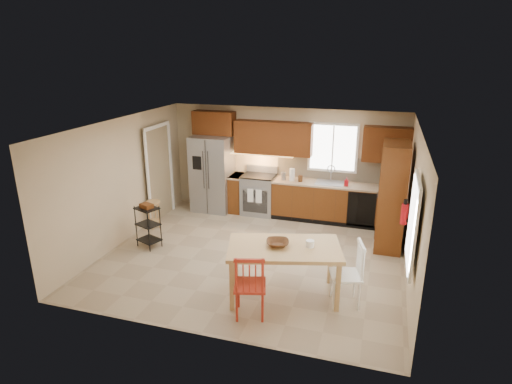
{
  "coord_description": "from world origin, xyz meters",
  "views": [
    {
      "loc": [
        2.18,
        -7.04,
        3.75
      ],
      "look_at": [
        -0.08,
        0.4,
        1.15
      ],
      "focal_mm": 30.0,
      "sensor_mm": 36.0,
      "label": 1
    }
  ],
  "objects": [
    {
      "name": "chair_white",
      "position": [
        1.81,
        -1.13,
        0.51
      ],
      "size": [
        0.59,
        0.59,
        1.02
      ],
      "primitive_type": null,
      "rotation": [
        0.0,
        0.0,
        1.84
      ],
      "color": "white",
      "rests_on": "floor"
    },
    {
      "name": "refrigerator",
      "position": [
        -1.7,
        2.12,
        0.91
      ],
      "size": [
        0.92,
        0.75,
        1.82
      ],
      "primitive_type": "cube",
      "color": "gray",
      "rests_on": "floor"
    },
    {
      "name": "dining_table",
      "position": [
        0.86,
        -1.18,
        0.42
      ],
      "size": [
        1.93,
        1.4,
        0.85
      ],
      "primitive_type": null,
      "rotation": [
        0.0,
        0.0,
        0.27
      ],
      "color": "tan",
      "rests_on": "floor"
    },
    {
      "name": "undercab_glow",
      "position": [
        -0.55,
        2.3,
        1.43
      ],
      "size": [
        1.6,
        0.3,
        0.01
      ],
      "primitive_type": "cube",
      "color": "#FFBF66",
      "rests_on": "wall_back"
    },
    {
      "name": "wall_back",
      "position": [
        0.0,
        2.5,
        1.25
      ],
      "size": [
        5.5,
        0.02,
        2.5
      ],
      "primitive_type": "cube",
      "color": "#CCB793",
      "rests_on": "ground"
    },
    {
      "name": "doorway",
      "position": [
        -2.67,
        1.3,
        1.05
      ],
      "size": [
        0.04,
        0.95,
        2.1
      ],
      "primitive_type": "cube",
      "color": "#8C7A59",
      "rests_on": "wall_left"
    },
    {
      "name": "window_back",
      "position": [
        1.1,
        2.48,
        1.65
      ],
      "size": [
        1.12,
        0.04,
        1.12
      ],
      "primitive_type": "cube",
      "color": "white",
      "rests_on": "wall_back"
    },
    {
      "name": "wall_right",
      "position": [
        2.75,
        0.0,
        1.25
      ],
      "size": [
        0.02,
        5.0,
        2.5
      ],
      "primitive_type": "cube",
      "color": "#CCB793",
      "rests_on": "ground"
    },
    {
      "name": "upper_right_block",
      "position": [
        2.25,
        2.33,
        1.83
      ],
      "size": [
        1.0,
        0.35,
        0.75
      ],
      "primitive_type": "cube",
      "color": "#642E10",
      "rests_on": "wall_back"
    },
    {
      "name": "floor",
      "position": [
        0.0,
        0.0,
        0.0
      ],
      "size": [
        5.5,
        5.5,
        0.0
      ],
      "primitive_type": "plane",
      "color": "tan",
      "rests_on": "ground"
    },
    {
      "name": "pantry",
      "position": [
        2.43,
        1.2,
        1.05
      ],
      "size": [
        0.5,
        0.95,
        2.1
      ],
      "primitive_type": "cube",
      "color": "#632D12",
      "rests_on": "floor"
    },
    {
      "name": "wall_front",
      "position": [
        0.0,
        -2.5,
        1.25
      ],
      "size": [
        5.5,
        0.02,
        2.5
      ],
      "primitive_type": "cube",
      "color": "#CCB793",
      "rests_on": "ground"
    },
    {
      "name": "table_jar",
      "position": [
        1.24,
        -1.08,
        0.89
      ],
      "size": [
        0.17,
        0.17,
        0.16
      ],
      "primitive_type": "cylinder",
      "rotation": [
        0.0,
        0.0,
        0.27
      ],
      "color": "white",
      "rests_on": "dining_table"
    },
    {
      "name": "base_cabinet_run",
      "position": [
        1.29,
        2.2,
        0.45
      ],
      "size": [
        2.92,
        0.6,
        0.9
      ],
      "primitive_type": "cube",
      "color": "#632D12",
      "rests_on": "floor"
    },
    {
      "name": "chair_red",
      "position": [
        0.51,
        -1.83,
        0.51
      ],
      "size": [
        0.59,
        0.59,
        1.02
      ],
      "primitive_type": null,
      "rotation": [
        0.0,
        0.0,
        0.27
      ],
      "color": "#B22B1B",
      "rests_on": "floor"
    },
    {
      "name": "ceiling",
      "position": [
        0.0,
        0.0,
        2.5
      ],
      "size": [
        5.5,
        5.0,
        0.02
      ],
      "primitive_type": "cube",
      "color": "silver",
      "rests_on": "ground"
    },
    {
      "name": "bar_stool",
      "position": [
        -2.49,
        0.64,
        0.31
      ],
      "size": [
        0.38,
        0.38,
        0.63
      ],
      "primitive_type": null,
      "rotation": [
        0.0,
        0.0,
        -0.3
      ],
      "color": "tan",
      "rests_on": "floor"
    },
    {
      "name": "window_right",
      "position": [
        2.68,
        -1.15,
        1.45
      ],
      "size": [
        0.04,
        1.02,
        1.32
      ],
      "primitive_type": "cube",
      "color": "white",
      "rests_on": "wall_right"
    },
    {
      "name": "upper_left_block",
      "position": [
        -0.25,
        2.33,
        1.83
      ],
      "size": [
        1.8,
        0.35,
        0.75
      ],
      "primitive_type": "cube",
      "color": "#642E10",
      "rests_on": "wall_back"
    },
    {
      "name": "canister_wood",
      "position": [
        0.45,
        2.12,
        0.97
      ],
      "size": [
        0.1,
        0.1,
        0.14
      ],
      "primitive_type": "cylinder",
      "color": "#4E2F14",
      "rests_on": "base_cabinet_run"
    },
    {
      "name": "range_stove",
      "position": [
        -0.55,
        2.19,
        0.46
      ],
      "size": [
        0.76,
        0.63,
        0.92
      ],
      "primitive_type": "cube",
      "color": "gray",
      "rests_on": "floor"
    },
    {
      "name": "table_bowl",
      "position": [
        0.75,
        -1.18,
        0.86
      ],
      "size": [
        0.43,
        0.43,
        0.09
      ],
      "primitive_type": "imported",
      "rotation": [
        0.0,
        0.0,
        0.27
      ],
      "color": "#4E2F14",
      "rests_on": "dining_table"
    },
    {
      "name": "base_cabinet_narrow",
      "position": [
        -1.1,
        2.2,
        0.45
      ],
      "size": [
        0.3,
        0.6,
        0.9
      ],
      "primitive_type": "cube",
      "color": "#632D12",
      "rests_on": "floor"
    },
    {
      "name": "canister_steel",
      "position": [
        0.05,
        2.15,
        0.99
      ],
      "size": [
        0.11,
        0.11,
        0.18
      ],
      "primitive_type": "cylinder",
      "color": "gray",
      "rests_on": "base_cabinet_run"
    },
    {
      "name": "dishwasher",
      "position": [
        1.85,
        1.91,
        0.45
      ],
      "size": [
        0.6,
        0.02,
        0.78
      ],
      "primitive_type": "cube",
      "color": "black",
      "rests_on": "floor"
    },
    {
      "name": "utility_cart",
      "position": [
        -2.12,
        -0.21,
        0.43
      ],
      "size": [
        0.52,
        0.47,
        0.86
      ],
      "primitive_type": null,
      "rotation": [
        0.0,
        0.0,
        -0.38
      ],
      "color": "black",
      "rests_on": "floor"
    },
    {
      "name": "soap_bottle",
      "position": [
        1.48,
        2.1,
        1.0
      ],
      "size": [
        0.09,
        0.09,
        0.19
      ],
      "primitive_type": "imported",
      "color": "#AB0B14",
      "rests_on": "base_cabinet_run"
    },
    {
      "name": "sink",
      "position": [
        1.1,
        2.2,
        0.86
      ],
      "size": [
        0.62,
        0.46,
        0.16
      ],
      "primitive_type": "cube",
      "color": "gray",
      "rests_on": "base_cabinet_run"
    },
    {
      "name": "backsplash",
      "position": [
        1.29,
        2.48,
        1.18
      ],
      "size": [
        2.92,
        0.03,
        0.55
      ],
      "primitive_type": "cube",
      "color": "#C7B596",
      "rests_on": "wall_back"
    },
    {
      "name": "upper_over_fridge",
      "position": [
        -1.7,
        2.33,
        2.1
      ],
      "size": [
        1.0,
        0.35,
        0.55
      ],
      "primitive_type": "cube",
      "color": "#642E10",
      "rests_on": "wall_back"
    },
    {
      "name": "paper_towel",
      "position": [
        0.25,
        2.15,
        1.04
      ],
      "size": [
        0.12,
        0.12,
        0.28
      ],
      "primitive_type": "cylinder",
      "color": "white",
      "rests_on": "base_cabinet_run"
    },
    {
      "name": "fire_extinguisher",
      "position": [
        2.63,
        0.15,
        1.1
      ],
      "size": [
        0.12,
        0.12,
        0.36
      ],
      "primitive_type": "cylinder",
      "color": "#AB0B14",
      "rests_on": "wall_right"
    },
    {
      "name": "wall_left",
      "position": [
        -2.75,
        0.0,
        1.25
      ],
      "size": [
        0.02,
        5.0,
        2.5
      ],
      "primitive_type": "cube",
      "color": "#CCB793",
      "rests_on": "ground"
    }
  ]
}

